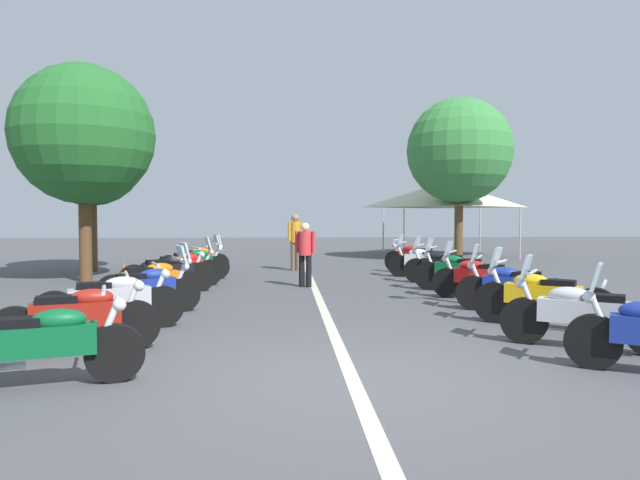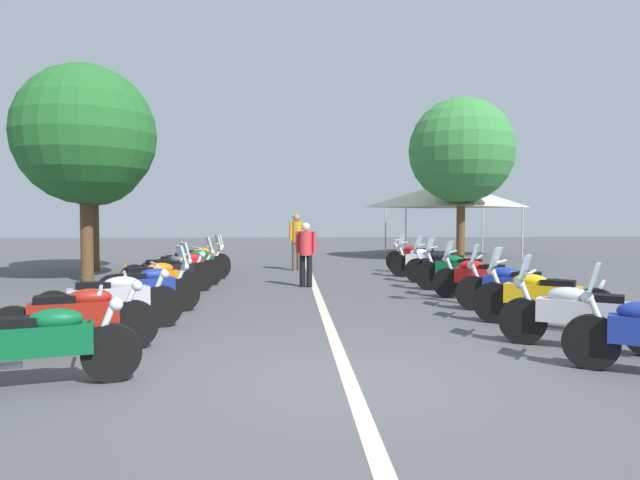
# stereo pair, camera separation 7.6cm
# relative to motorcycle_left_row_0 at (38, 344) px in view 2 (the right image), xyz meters

# --- Properties ---
(ground_plane) EXTENTS (80.00, 80.00, 0.00)m
(ground_plane) POSITION_rel_motorcycle_left_row_0_xyz_m (0.06, -3.12, -0.45)
(ground_plane) COLOR #4C4C51
(lane_centre_stripe) EXTENTS (25.14, 0.16, 0.01)m
(lane_centre_stripe) POSITION_rel_motorcycle_left_row_0_xyz_m (6.28, -3.12, -0.44)
(lane_centre_stripe) COLOR beige
(lane_centre_stripe) RESTS_ON ground_plane
(motorcycle_left_row_0) EXTENTS (0.83, 1.97, 0.98)m
(motorcycle_left_row_0) POSITION_rel_motorcycle_left_row_0_xyz_m (0.00, 0.00, 0.00)
(motorcycle_left_row_0) COLOR black
(motorcycle_left_row_0) RESTS_ON ground_plane
(motorcycle_left_row_1) EXTENTS (0.85, 1.98, 0.99)m
(motorcycle_left_row_1) POSITION_rel_motorcycle_left_row_0_xyz_m (1.48, 0.16, 0.01)
(motorcycle_left_row_1) COLOR black
(motorcycle_left_row_1) RESTS_ON ground_plane
(motorcycle_left_row_2) EXTENTS (0.98, 2.08, 1.00)m
(motorcycle_left_row_2) POSITION_rel_motorcycle_left_row_0_xyz_m (2.87, 0.17, 0.01)
(motorcycle_left_row_2) COLOR black
(motorcycle_left_row_2) RESTS_ON ground_plane
(motorcycle_left_row_3) EXTENTS (1.04, 1.83, 1.20)m
(motorcycle_left_row_3) POSITION_rel_motorcycle_left_row_0_xyz_m (4.30, 0.00, 0.01)
(motorcycle_left_row_3) COLOR black
(motorcycle_left_row_3) RESTS_ON ground_plane
(motorcycle_left_row_4) EXTENTS (1.09, 1.87, 1.19)m
(motorcycle_left_row_4) POSITION_rel_motorcycle_left_row_0_xyz_m (5.54, 0.18, 0.01)
(motorcycle_left_row_4) COLOR black
(motorcycle_left_row_4) RESTS_ON ground_plane
(motorcycle_left_row_5) EXTENTS (1.11, 1.97, 1.02)m
(motorcycle_left_row_5) POSITION_rel_motorcycle_left_row_0_xyz_m (7.04, 0.16, 0.02)
(motorcycle_left_row_5) COLOR black
(motorcycle_left_row_5) RESTS_ON ground_plane
(motorcycle_left_row_6) EXTENTS (0.89, 1.99, 1.21)m
(motorcycle_left_row_6) POSITION_rel_motorcycle_left_row_0_xyz_m (8.28, 0.10, 0.02)
(motorcycle_left_row_6) COLOR black
(motorcycle_left_row_6) RESTS_ON ground_plane
(motorcycle_left_row_7) EXTENTS (0.93, 1.95, 1.21)m
(motorcycle_left_row_7) POSITION_rel_motorcycle_left_row_0_xyz_m (9.69, 0.04, 0.02)
(motorcycle_left_row_7) COLOR black
(motorcycle_left_row_7) RESTS_ON ground_plane
(motorcycle_left_row_8) EXTENTS (1.07, 1.96, 1.19)m
(motorcycle_left_row_8) POSITION_rel_motorcycle_left_row_0_xyz_m (11.13, 0.21, 0.01)
(motorcycle_left_row_8) COLOR black
(motorcycle_left_row_8) RESTS_ON ground_plane
(motorcycle_right_row_1) EXTENTS (1.23, 1.85, 1.20)m
(motorcycle_right_row_1) POSITION_rel_motorcycle_left_row_0_xyz_m (1.30, -6.23, 0.02)
(motorcycle_right_row_1) COLOR black
(motorcycle_right_row_1) RESTS_ON ground_plane
(motorcycle_right_row_2) EXTENTS (1.33, 1.83, 1.22)m
(motorcycle_right_row_2) POSITION_rel_motorcycle_left_row_0_xyz_m (2.77, -6.37, 0.03)
(motorcycle_right_row_2) COLOR black
(motorcycle_right_row_2) RESTS_ON ground_plane
(motorcycle_right_row_3) EXTENTS (1.03, 1.89, 1.21)m
(motorcycle_right_row_3) POSITION_rel_motorcycle_left_row_0_xyz_m (4.13, -6.46, 0.02)
(motorcycle_right_row_3) COLOR black
(motorcycle_right_row_3) RESTS_ON ground_plane
(motorcycle_right_row_4) EXTENTS (1.12, 1.80, 1.20)m
(motorcycle_right_row_4) POSITION_rel_motorcycle_left_row_0_xyz_m (5.68, -6.40, 0.02)
(motorcycle_right_row_4) COLOR black
(motorcycle_right_row_4) RESTS_ON ground_plane
(motorcycle_right_row_5) EXTENTS (1.15, 1.92, 1.22)m
(motorcycle_right_row_5) POSITION_rel_motorcycle_left_row_0_xyz_m (6.95, -6.36, 0.03)
(motorcycle_right_row_5) COLOR black
(motorcycle_right_row_5) RESTS_ON ground_plane
(motorcycle_right_row_6) EXTENTS (1.09, 1.84, 1.21)m
(motorcycle_right_row_6) POSITION_rel_motorcycle_left_row_0_xyz_m (8.41, -6.38, 0.02)
(motorcycle_right_row_6) COLOR black
(motorcycle_right_row_6) RESTS_ON ground_plane
(motorcycle_right_row_7) EXTENTS (1.06, 1.90, 1.20)m
(motorcycle_right_row_7) POSITION_rel_motorcycle_left_row_0_xyz_m (9.89, -6.27, 0.02)
(motorcycle_right_row_7) COLOR black
(motorcycle_right_row_7) RESTS_ON ground_plane
(motorcycle_right_row_8) EXTENTS (1.37, 1.72, 1.01)m
(motorcycle_right_row_8) POSITION_rel_motorcycle_left_row_0_xyz_m (11.14, -6.34, 0.02)
(motorcycle_right_row_8) COLOR black
(motorcycle_right_row_8) RESTS_ON ground_plane
(traffic_cone_0) EXTENTS (0.36, 0.36, 0.61)m
(traffic_cone_0) POSITION_rel_motorcycle_left_row_0_xyz_m (8.26, 1.47, -0.15)
(traffic_cone_0) COLOR orange
(traffic_cone_0) RESTS_ON ground_plane
(bystander_0) EXTENTS (0.34, 0.45, 1.78)m
(bystander_0) POSITION_rel_motorcycle_left_row_0_xyz_m (12.23, -2.74, 0.61)
(bystander_0) COLOR brown
(bystander_0) RESTS_ON ground_plane
(bystander_1) EXTENTS (0.32, 0.49, 1.56)m
(bystander_1) POSITION_rel_motorcycle_left_row_0_xyz_m (7.99, -2.91, 0.46)
(bystander_1) COLOR black
(bystander_1) RESTS_ON ground_plane
(roadside_tree_0) EXTENTS (3.97, 3.97, 6.18)m
(roadside_tree_0) POSITION_rel_motorcycle_left_row_0_xyz_m (15.58, -9.03, 3.74)
(roadside_tree_0) COLOR brown
(roadside_tree_0) RESTS_ON ground_plane
(roadside_tree_1) EXTENTS (3.26, 3.26, 5.29)m
(roadside_tree_1) POSITION_rel_motorcycle_left_row_0_xyz_m (12.31, 3.56, 3.20)
(roadside_tree_1) COLOR brown
(roadside_tree_1) RESTS_ON ground_plane
(roadside_tree_2) EXTENTS (3.62, 3.62, 5.64)m
(roadside_tree_2) POSITION_rel_motorcycle_left_row_0_xyz_m (9.49, 2.79, 3.37)
(roadside_tree_2) COLOR brown
(roadside_tree_2) RESTS_ON ground_plane
(event_tent) EXTENTS (5.15, 5.15, 3.20)m
(event_tent) POSITION_rel_motorcycle_left_row_0_xyz_m (18.51, -9.36, 2.20)
(event_tent) COLOR beige
(event_tent) RESTS_ON ground_plane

